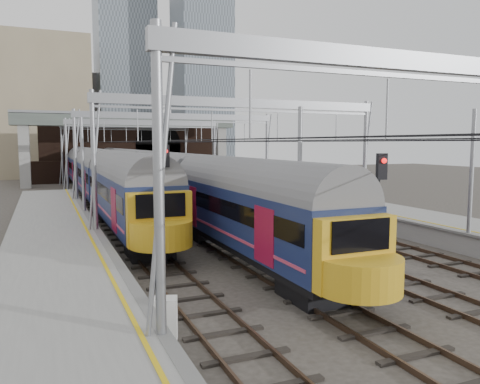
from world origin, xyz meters
name	(u,v)px	position (x,y,z in m)	size (l,w,h in m)	color
ground	(323,274)	(0.00, 0.00, 0.00)	(160.00, 160.00, 0.00)	#38332D
platform_left	(57,272)	(-10.18, 2.50, 0.55)	(4.32, 55.00, 1.12)	gray
tracks	(206,219)	(0.00, 15.00, 0.02)	(14.40, 80.00, 0.22)	#4C3828
overhead_line	(180,129)	(0.00, 21.49, 6.57)	(16.80, 80.00, 8.00)	gray
retaining_wall	(132,150)	(1.40, 51.93, 4.33)	(28.00, 2.75, 9.00)	black
overbridge	(129,129)	(0.00, 46.00, 7.27)	(28.00, 3.00, 9.25)	gray
city_skyline	(120,77)	(2.73, 70.48, 17.09)	(37.50, 27.50, 60.00)	tan
train_main	(144,175)	(-2.00, 26.84, 2.46)	(2.76, 63.74, 4.76)	black
train_second	(97,175)	(-6.00, 28.17, 2.53)	(2.88, 49.86, 4.92)	black
signal_near_left	(165,191)	(-5.66, 3.84, 3.32)	(0.40, 0.48, 5.33)	black
signal_near_centre	(378,206)	(0.36, -2.90, 3.17)	(0.38, 0.47, 5.05)	black
relay_cabinet	(165,320)	(-7.63, -4.03, 0.62)	(0.62, 0.52, 1.24)	silver
equip_cover_a	(267,261)	(-1.27, 2.68, 0.05)	(0.92, 0.65, 0.11)	blue
equip_cover_b	(239,245)	(-1.11, 6.29, 0.05)	(0.91, 0.64, 0.11)	blue
equip_cover_c	(289,246)	(1.19, 4.99, 0.05)	(0.89, 0.63, 0.10)	blue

